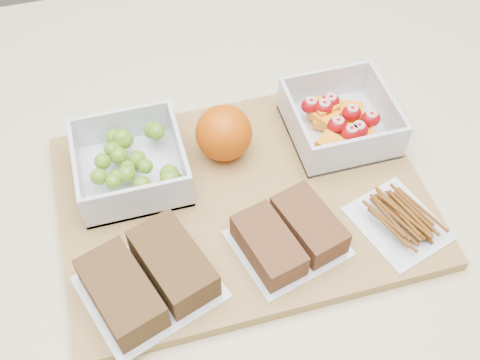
{
  "coord_description": "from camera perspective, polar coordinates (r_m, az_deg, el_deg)",
  "views": [
    {
      "loc": [
        -0.1,
        -0.41,
        1.48
      ],
      "look_at": [
        0.01,
        0.0,
        0.93
      ],
      "focal_mm": 45.0,
      "sensor_mm": 36.0,
      "label": 1
    }
  ],
  "objects": [
    {
      "name": "pretzel_bag",
      "position": [
        0.69,
        14.88,
        -3.54
      ],
      "size": [
        0.11,
        0.12,
        0.02
      ],
      "color": "silver",
      "rests_on": "cutting_board"
    },
    {
      "name": "grape_container",
      "position": [
        0.71,
        -10.19,
        1.66
      ],
      "size": [
        0.12,
        0.12,
        0.05
      ],
      "color": "silver",
      "rests_on": "cutting_board"
    },
    {
      "name": "sandwich_bag_left",
      "position": [
        0.63,
        -8.73,
        -9.22
      ],
      "size": [
        0.16,
        0.15,
        0.04
      ],
      "color": "silver",
      "rests_on": "cutting_board"
    },
    {
      "name": "sandwich_bag_center",
      "position": [
        0.65,
        4.65,
        -5.27
      ],
      "size": [
        0.13,
        0.12,
        0.03
      ],
      "color": "silver",
      "rests_on": "cutting_board"
    },
    {
      "name": "counter",
      "position": [
        1.11,
        -0.58,
        -15.33
      ],
      "size": [
        1.2,
        0.9,
        0.9
      ],
      "primitive_type": "cube",
      "color": "beige",
      "rests_on": "ground"
    },
    {
      "name": "fruit_container",
      "position": [
        0.76,
        9.43,
        5.55
      ],
      "size": [
        0.12,
        0.12,
        0.05
      ],
      "color": "silver",
      "rests_on": "cutting_board"
    },
    {
      "name": "cutting_board",
      "position": [
        0.7,
        0.28,
        -1.92
      ],
      "size": [
        0.42,
        0.3,
        0.02
      ],
      "primitive_type": "cube",
      "rotation": [
        0.0,
        0.0,
        0.0
      ],
      "color": "#A07A42",
      "rests_on": "counter"
    },
    {
      "name": "orange",
      "position": [
        0.71,
        -1.55,
        4.47
      ],
      "size": [
        0.07,
        0.07,
        0.07
      ],
      "primitive_type": "sphere",
      "color": "#C34B04",
      "rests_on": "cutting_board"
    }
  ]
}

